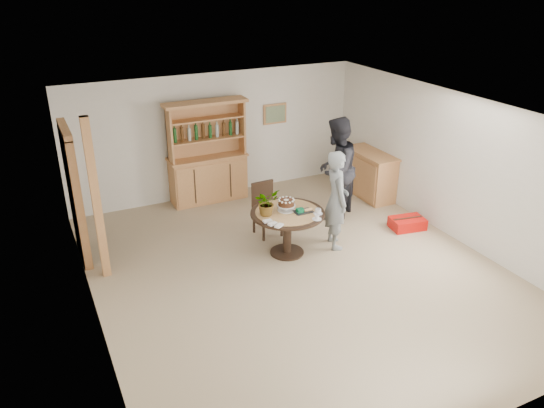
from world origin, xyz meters
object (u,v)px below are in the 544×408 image
(dining_table, at_px, (287,220))
(red_suitcase, at_px, (407,223))
(teen_boy, at_px, (336,200))
(adult_person, at_px, (336,169))
(sideboard, at_px, (370,174))
(hutch, at_px, (208,168))
(dining_chair, at_px, (265,205))

(dining_table, xyz_separation_m, red_suitcase, (2.38, -0.14, -0.50))
(teen_boy, height_order, adult_person, adult_person)
(sideboard, bearing_deg, adult_person, -155.16)
(sideboard, bearing_deg, hutch, 157.79)
(adult_person, height_order, red_suitcase, adult_person)
(dining_table, height_order, teen_boy, teen_boy)
(sideboard, xyz_separation_m, dining_chair, (-2.63, -0.59, 0.06))
(hutch, bearing_deg, adult_person, -43.65)
(red_suitcase, bearing_deg, sideboard, 90.67)
(dining_chair, relative_size, red_suitcase, 1.44)
(adult_person, xyz_separation_m, red_suitcase, (0.93, -1.01, -0.86))
(sideboard, distance_m, red_suitcase, 1.62)
(adult_person, bearing_deg, hutch, -82.68)
(dining_chair, bearing_deg, red_suitcase, -25.68)
(hutch, bearing_deg, sideboard, -22.21)
(dining_table, bearing_deg, dining_chair, 90.35)
(adult_person, bearing_deg, dining_chair, -37.31)
(dining_table, height_order, adult_person, adult_person)
(hutch, distance_m, adult_person, 2.60)
(dining_chair, bearing_deg, sideboard, 8.95)
(hutch, xyz_separation_m, adult_person, (1.87, -1.78, 0.27))
(teen_boy, bearing_deg, hutch, 39.32)
(dining_chair, distance_m, red_suitcase, 2.61)
(dining_table, height_order, dining_chair, dining_chair)
(dining_table, bearing_deg, adult_person, 31.00)
(dining_chair, height_order, adult_person, adult_person)
(teen_boy, bearing_deg, dining_table, 97.93)
(sideboard, height_order, adult_person, adult_person)
(hutch, xyz_separation_m, sideboard, (3.04, -1.24, -0.22))
(red_suitcase, bearing_deg, dining_table, -173.81)
(sideboard, height_order, dining_chair, dining_chair)
(dining_chair, height_order, teen_boy, teen_boy)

